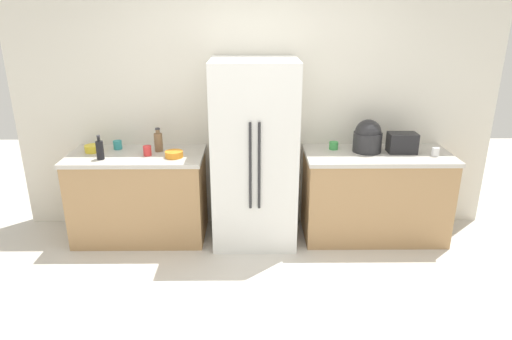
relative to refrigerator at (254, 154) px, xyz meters
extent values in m
plane|color=beige|center=(0.01, -1.26, -0.90)|extent=(9.88, 9.88, 0.00)
cube|color=silver|center=(0.01, 0.42, 0.40)|extent=(4.94, 0.10, 2.61)
cube|color=tan|center=(-1.16, 0.04, -0.48)|extent=(1.29, 0.64, 0.85)
cube|color=beige|center=(-1.16, 0.04, -0.03)|extent=(1.32, 0.67, 0.04)
cube|color=tan|center=(1.22, 0.04, -0.48)|extent=(1.40, 0.64, 0.85)
cube|color=beige|center=(1.22, 0.04, -0.03)|extent=(1.43, 0.67, 0.04)
cube|color=white|center=(0.00, 0.00, 0.00)|extent=(0.81, 0.70, 1.81)
cylinder|color=#262628|center=(-0.04, -0.37, 0.00)|extent=(0.02, 0.02, 0.81)
cylinder|color=#262628|center=(0.04, -0.37, 0.00)|extent=(0.02, 0.02, 0.81)
cube|color=black|center=(1.45, 0.07, 0.09)|extent=(0.28, 0.17, 0.20)
cylinder|color=#262628|center=(1.12, 0.10, 0.09)|extent=(0.28, 0.28, 0.19)
sphere|color=#262628|center=(1.12, 0.10, 0.19)|extent=(0.26, 0.26, 0.26)
cylinder|color=black|center=(-1.45, -0.12, 0.08)|extent=(0.07, 0.07, 0.18)
cylinder|color=black|center=(-1.45, -0.12, 0.19)|extent=(0.03, 0.03, 0.04)
cylinder|color=#333338|center=(-1.45, -0.12, 0.22)|extent=(0.03, 0.03, 0.02)
cylinder|color=brown|center=(-0.95, 0.13, 0.08)|extent=(0.08, 0.08, 0.18)
cylinder|color=brown|center=(-0.95, 0.13, 0.19)|extent=(0.04, 0.04, 0.04)
cylinder|color=#333338|center=(-0.95, 0.13, 0.22)|extent=(0.05, 0.05, 0.02)
cylinder|color=green|center=(0.80, 0.18, 0.03)|extent=(0.09, 0.09, 0.08)
cylinder|color=red|center=(-1.04, -0.01, 0.04)|extent=(0.08, 0.08, 0.10)
cylinder|color=teal|center=(-1.38, 0.21, 0.03)|extent=(0.09, 0.09, 0.09)
cylinder|color=white|center=(1.75, -0.04, 0.03)|extent=(0.07, 0.07, 0.08)
cylinder|color=yellow|center=(-1.60, 0.12, 0.03)|extent=(0.16, 0.16, 0.07)
cylinder|color=orange|center=(-0.77, -0.06, 0.02)|extent=(0.17, 0.17, 0.06)
camera|label=1|loc=(-0.02, -4.18, 1.35)|focal=31.69mm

